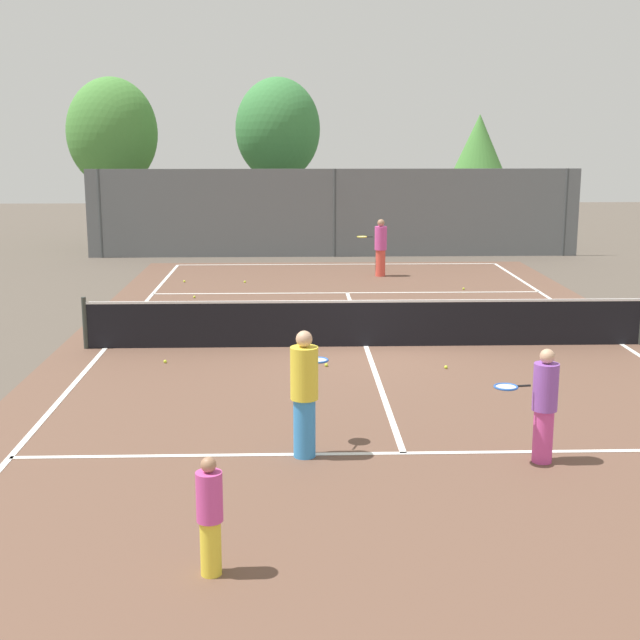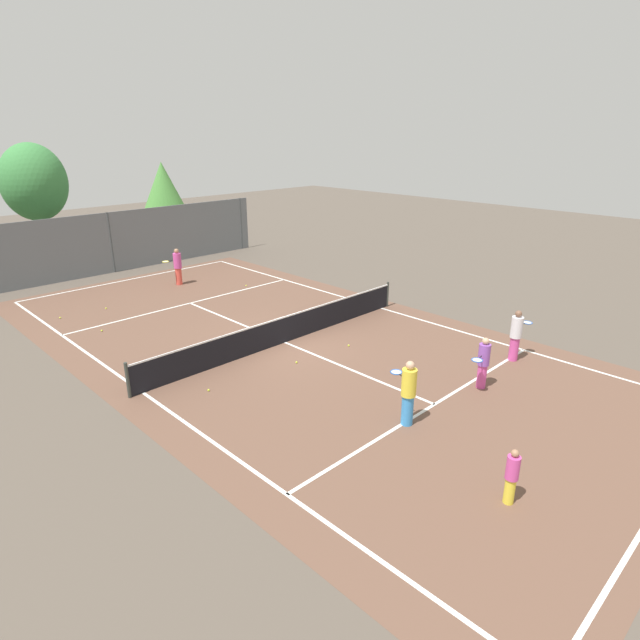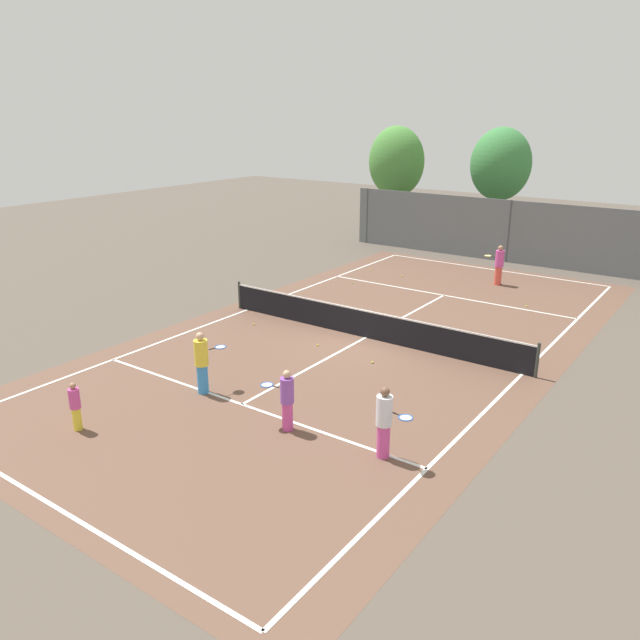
# 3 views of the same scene
# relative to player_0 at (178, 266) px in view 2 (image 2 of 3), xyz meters

# --- Properties ---
(ground_plane) EXTENTS (80.00, 80.00, 0.00)m
(ground_plane) POSITION_rel_player_0_xyz_m (-1.23, -9.42, -0.93)
(ground_plane) COLOR brown
(court_surface) EXTENTS (13.00, 25.00, 0.01)m
(court_surface) POSITION_rel_player_0_xyz_m (-1.23, -9.42, -0.93)
(court_surface) COLOR brown
(court_surface) RESTS_ON ground_plane
(tennis_net) EXTENTS (11.90, 0.10, 1.10)m
(tennis_net) POSITION_rel_player_0_xyz_m (-1.23, -9.42, -0.42)
(tennis_net) COLOR #333833
(tennis_net) RESTS_ON ground_plane
(perimeter_fence) EXTENTS (18.00, 0.12, 3.20)m
(perimeter_fence) POSITION_rel_player_0_xyz_m (-1.23, 4.58, 0.67)
(perimeter_fence) COLOR slate
(perimeter_fence) RESTS_ON ground_plane
(tree_0) EXTENTS (3.38, 3.35, 6.65)m
(tree_0) POSITION_rel_player_0_xyz_m (-3.33, 8.39, 3.66)
(tree_0) COLOR brown
(tree_0) RESTS_ON ground_plane
(tree_2) EXTENTS (2.68, 2.68, 5.26)m
(tree_2) POSITION_rel_player_0_xyz_m (5.19, 10.26, 2.80)
(tree_2) COLOR brown
(tree_2) RESTS_ON ground_plane
(player_0) EXTENTS (0.97, 0.47, 1.81)m
(player_0) POSITION_rel_player_0_xyz_m (0.00, 0.00, 0.00)
(player_0) COLOR #E54C3F
(player_0) RESTS_ON ground_plane
(player_1) EXTENTS (0.95, 0.46, 1.75)m
(player_1) POSITION_rel_player_0_xyz_m (3.21, -15.93, -0.03)
(player_1) COLOR #D14799
(player_1) RESTS_ON ground_plane
(player_2) EXTENTS (0.27, 0.27, 1.27)m
(player_2) POSITION_rel_player_0_xyz_m (-3.63, -19.21, -0.28)
(player_2) COLOR yellow
(player_2) RESTS_ON ground_plane
(player_3) EXTENTS (0.60, 0.96, 1.80)m
(player_3) POSITION_rel_player_0_xyz_m (-2.62, -15.87, -0.00)
(player_3) COLOR #388CD8
(player_3) RESTS_ON ground_plane
(player_4) EXTENTS (0.92, 0.45, 1.60)m
(player_4) POSITION_rel_player_0_xyz_m (0.62, -16.19, -0.11)
(player_4) COLOR #D14799
(player_4) RESTS_ON ground_plane
(ball_crate) EXTENTS (0.48, 0.34, 0.43)m
(ball_crate) POSITION_rel_player_0_xyz_m (-2.44, -8.46, -0.75)
(ball_crate) COLOR red
(ball_crate) RESTS_ON ground_plane
(tennis_ball_0) EXTENTS (0.07, 0.07, 0.07)m
(tennis_ball_0) POSITION_rel_player_0_xyz_m (-6.07, -1.02, -0.90)
(tennis_ball_0) COLOR #CCE533
(tennis_ball_0) RESTS_ON ground_plane
(tennis_ball_1) EXTENTS (0.07, 0.07, 0.07)m
(tennis_ball_1) POSITION_rel_player_0_xyz_m (-2.13, -11.05, -0.90)
(tennis_ball_1) COLOR #CCE533
(tennis_ball_1) RESTS_ON ground_plane
(tennis_ball_2) EXTENTS (0.07, 0.07, 0.07)m
(tennis_ball_2) POSITION_rel_player_0_xyz_m (2.18, -2.59, -0.90)
(tennis_ball_2) COLOR #CCE533
(tennis_ball_2) RESTS_ON ground_plane
(tennis_ball_3) EXTENTS (0.07, 0.07, 0.07)m
(tennis_ball_3) POSITION_rel_player_0_xyz_m (0.16, -11.28, -0.90)
(tennis_ball_3) COLOR #CCE533
(tennis_ball_3) RESTS_ON ground_plane
(tennis_ball_4) EXTENTS (0.07, 0.07, 0.07)m
(tennis_ball_4) POSITION_rel_player_0_xyz_m (-5.48, -3.66, -0.90)
(tennis_ball_4) COLOR #CCE533
(tennis_ball_4) RESTS_ON ground_plane
(tennis_ball_5) EXTENTS (0.07, 0.07, 0.07)m
(tennis_ball_5) POSITION_rel_player_0_xyz_m (-5.30, -10.68, -0.90)
(tennis_ball_5) COLOR #CCE533
(tennis_ball_5) RESTS_ON ground_plane
(tennis_ball_6) EXTENTS (0.07, 0.07, 0.07)m
(tennis_ball_6) POSITION_rel_player_0_xyz_m (-4.23, -1.17, -0.90)
(tennis_ball_6) COLOR #CCE533
(tennis_ball_6) RESTS_ON ground_plane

